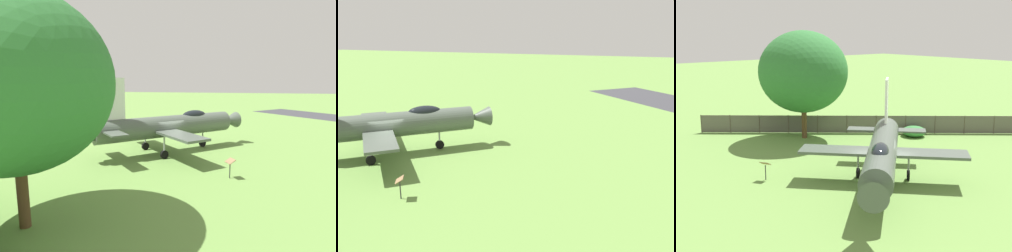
# 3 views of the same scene
# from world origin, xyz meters

# --- Properties ---
(ground_plane) EXTENTS (200.00, 200.00, 0.00)m
(ground_plane) POSITION_xyz_m (0.00, 0.00, 0.00)
(ground_plane) COLOR #668E42
(display_jet) EXTENTS (11.46, 10.80, 5.69)m
(display_jet) POSITION_xyz_m (-0.26, -0.24, 2.08)
(display_jet) COLOR #4C564C
(display_jet) RESTS_ON ground_plane
(shade_tree) EXTENTS (7.11, 7.37, 8.75)m
(shade_tree) POSITION_xyz_m (3.09, 12.19, 5.46)
(shade_tree) COLOR brown
(shade_tree) RESTS_ON ground_plane
(info_plaque) EXTENTS (0.64, 0.72, 1.14)m
(info_plaque) POSITION_xyz_m (-4.67, 5.12, 0.85)
(info_plaque) COLOR #333333
(info_plaque) RESTS_ON ground_plane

